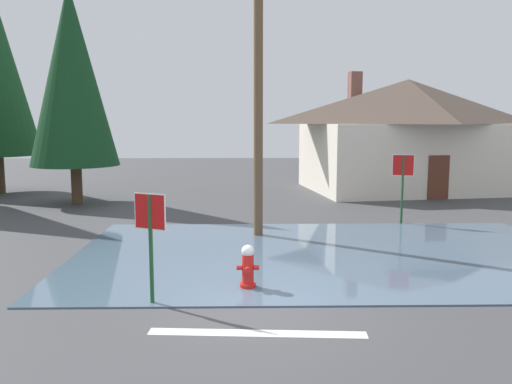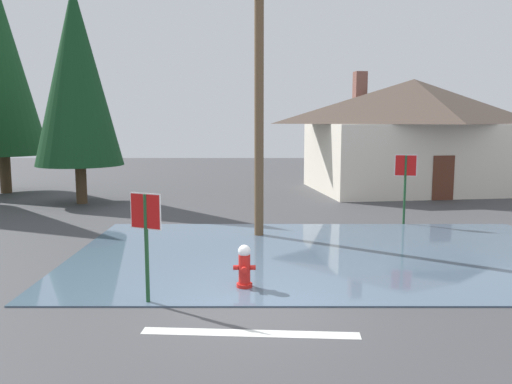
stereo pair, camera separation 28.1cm
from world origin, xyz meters
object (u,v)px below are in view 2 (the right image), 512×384
Objects in this scene: pine_tree_mid_left at (0,65)px; fire_hydrant at (246,267)px; stop_sign_near at (147,226)px; utility_pole at (260,101)px; pine_tree_tall_left at (78,76)px; house at (413,133)px; stop_sign_far at (407,175)px.

fire_hydrant is at bearing -51.11° from pine_tree_mid_left.
utility_pole is (2.21, 6.11, 2.59)m from stop_sign_near.
pine_tree_tall_left is at bearing 139.52° from utility_pole.
pine_tree_tall_left is (-15.40, -4.25, 2.50)m from house.
house is (10.00, 16.86, 1.35)m from stop_sign_near.
stop_sign_far is (7.21, 7.91, 0.16)m from stop_sign_near.
stop_sign_far is at bearing 47.67° from stop_sign_near.
pine_tree_mid_left is (-20.22, -0.93, 3.27)m from house.
pine_tree_mid_left is (-17.43, 8.01, 4.45)m from stop_sign_far.
pine_tree_mid_left is at bearing 155.31° from stop_sign_far.
pine_tree_tall_left is at bearing 121.93° from fire_hydrant.
pine_tree_mid_left is at bearing 141.71° from utility_pole.
stop_sign_near is 0.24× the size of pine_tree_tall_left.
pine_tree_tall_left is at bearing -164.58° from house.
pine_tree_tall_left is at bearing 159.57° from stop_sign_far.
stop_sign_far is at bearing -24.69° from pine_tree_mid_left.
house reaches higher than fire_hydrant.
pine_tree_mid_left is at bearing 128.89° from fire_hydrant.
stop_sign_near is 19.48m from pine_tree_mid_left.
house is 20.50m from pine_tree_mid_left.
stop_sign_far reaches higher than stop_sign_near.
house is (8.12, 15.93, 2.43)m from fire_hydrant.
house is 1.22× the size of pine_tree_tall_left.
fire_hydrant is 14.62m from pine_tree_tall_left.
pine_tree_mid_left is (-12.43, 9.82, 2.02)m from utility_pole.
pine_tree_tall_left is at bearing -34.54° from pine_tree_mid_left.
fire_hydrant is 0.12× the size of utility_pole.
utility_pole reaches higher than fire_hydrant.
utility_pole is 5.84m from stop_sign_far.
pine_tree_mid_left reaches higher than stop_sign_far.
utility_pole reaches higher than stop_sign_far.
stop_sign_far is 0.23× the size of pine_tree_mid_left.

